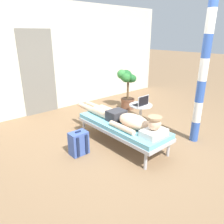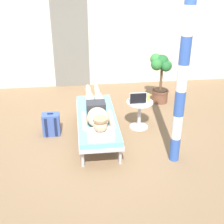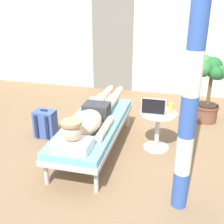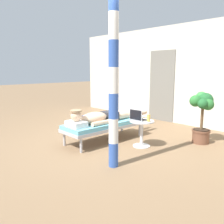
{
  "view_description": "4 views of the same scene",
  "coord_description": "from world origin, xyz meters",
  "px_view_note": "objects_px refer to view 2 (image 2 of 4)",
  "views": [
    {
      "loc": [
        -2.58,
        -2.48,
        1.93
      ],
      "look_at": [
        -0.25,
        0.2,
        0.63
      ],
      "focal_mm": 34.54,
      "sensor_mm": 36.0,
      "label": 1
    },
    {
      "loc": [
        -0.43,
        -4.55,
        2.8
      ],
      "look_at": [
        0.14,
        -0.06,
        0.56
      ],
      "focal_mm": 49.19,
      "sensor_mm": 36.0,
      "label": 2
    },
    {
      "loc": [
        0.95,
        -3.09,
        1.97
      ],
      "look_at": [
        0.07,
        0.36,
        0.46
      ],
      "focal_mm": 46.05,
      "sensor_mm": 36.0,
      "label": 3
    },
    {
      "loc": [
        3.61,
        -3.14,
        1.52
      ],
      "look_at": [
        -0.1,
        0.31,
        0.59
      ],
      "focal_mm": 38.12,
      "sensor_mm": 36.0,
      "label": 4
    }
  ],
  "objects_px": {
    "backpack": "(51,124)",
    "porch_post": "(182,78)",
    "lounge_chair": "(97,120)",
    "drink_glass": "(148,97)",
    "laptop": "(137,100)",
    "side_table": "(139,110)",
    "person_reclining": "(97,112)",
    "potted_plant": "(161,74)"
  },
  "relations": [
    {
      "from": "backpack",
      "to": "porch_post",
      "type": "distance_m",
      "value": 2.47
    },
    {
      "from": "lounge_chair",
      "to": "drink_glass",
      "type": "relative_size",
      "value": 13.58
    },
    {
      "from": "laptop",
      "to": "backpack",
      "type": "height_order",
      "value": "laptop"
    },
    {
      "from": "side_table",
      "to": "laptop",
      "type": "bearing_deg",
      "value": -139.48
    },
    {
      "from": "side_table",
      "to": "porch_post",
      "type": "relative_size",
      "value": 0.19
    },
    {
      "from": "lounge_chair",
      "to": "side_table",
      "type": "bearing_deg",
      "value": 18.8
    },
    {
      "from": "backpack",
      "to": "lounge_chair",
      "type": "bearing_deg",
      "value": -15.12
    },
    {
      "from": "drink_glass",
      "to": "porch_post",
      "type": "xyz_separation_m",
      "value": [
        0.19,
        -1.1,
        0.76
      ]
    },
    {
      "from": "backpack",
      "to": "side_table",
      "type": "bearing_deg",
      "value": 2.05
    },
    {
      "from": "backpack",
      "to": "porch_post",
      "type": "bearing_deg",
      "value": -27.84
    },
    {
      "from": "person_reclining",
      "to": "backpack",
      "type": "xyz_separation_m",
      "value": [
        -0.8,
        0.26,
        -0.32
      ]
    },
    {
      "from": "person_reclining",
      "to": "porch_post",
      "type": "height_order",
      "value": "porch_post"
    },
    {
      "from": "lounge_chair",
      "to": "porch_post",
      "type": "height_order",
      "value": "porch_post"
    },
    {
      "from": "laptop",
      "to": "drink_glass",
      "type": "height_order",
      "value": "laptop"
    },
    {
      "from": "person_reclining",
      "to": "backpack",
      "type": "height_order",
      "value": "person_reclining"
    },
    {
      "from": "lounge_chair",
      "to": "drink_glass",
      "type": "height_order",
      "value": "drink_glass"
    },
    {
      "from": "person_reclining",
      "to": "potted_plant",
      "type": "relative_size",
      "value": 2.06
    },
    {
      "from": "side_table",
      "to": "porch_post",
      "type": "xyz_separation_m",
      "value": [
        0.34,
        -1.08,
        0.99
      ]
    },
    {
      "from": "porch_post",
      "to": "lounge_chair",
      "type": "bearing_deg",
      "value": 144.66
    },
    {
      "from": "drink_glass",
      "to": "lounge_chair",
      "type": "bearing_deg",
      "value": -163.09
    },
    {
      "from": "drink_glass",
      "to": "side_table",
      "type": "bearing_deg",
      "value": -173.75
    },
    {
      "from": "laptop",
      "to": "porch_post",
      "type": "xyz_separation_m",
      "value": [
        0.4,
        -1.03,
        0.77
      ]
    },
    {
      "from": "person_reclining",
      "to": "side_table",
      "type": "height_order",
      "value": "person_reclining"
    },
    {
      "from": "drink_glass",
      "to": "backpack",
      "type": "bearing_deg",
      "value": -177.59
    },
    {
      "from": "laptop",
      "to": "lounge_chair",
      "type": "bearing_deg",
      "value": -163.36
    },
    {
      "from": "laptop",
      "to": "potted_plant",
      "type": "bearing_deg",
      "value": 57.47
    },
    {
      "from": "side_table",
      "to": "backpack",
      "type": "xyz_separation_m",
      "value": [
        -1.6,
        -0.06,
        -0.16
      ]
    },
    {
      "from": "person_reclining",
      "to": "backpack",
      "type": "bearing_deg",
      "value": 161.84
    },
    {
      "from": "lounge_chair",
      "to": "laptop",
      "type": "xyz_separation_m",
      "value": [
        0.74,
        0.22,
        0.24
      ]
    },
    {
      "from": "drink_glass",
      "to": "porch_post",
      "type": "bearing_deg",
      "value": -80.31
    },
    {
      "from": "drink_glass",
      "to": "potted_plant",
      "type": "distance_m",
      "value": 1.21
    },
    {
      "from": "person_reclining",
      "to": "potted_plant",
      "type": "height_order",
      "value": "potted_plant"
    },
    {
      "from": "person_reclining",
      "to": "porch_post",
      "type": "relative_size",
      "value": 0.8
    },
    {
      "from": "side_table",
      "to": "person_reclining",
      "type": "bearing_deg",
      "value": -158.29
    },
    {
      "from": "potted_plant",
      "to": "backpack",
      "type": "bearing_deg",
      "value": -152.97
    },
    {
      "from": "side_table",
      "to": "porch_post",
      "type": "height_order",
      "value": "porch_post"
    },
    {
      "from": "side_table",
      "to": "drink_glass",
      "type": "bearing_deg",
      "value": 6.25
    },
    {
      "from": "person_reclining",
      "to": "lounge_chair",
      "type": "bearing_deg",
      "value": 90.0
    },
    {
      "from": "drink_glass",
      "to": "backpack",
      "type": "distance_m",
      "value": 1.79
    },
    {
      "from": "backpack",
      "to": "porch_post",
      "type": "relative_size",
      "value": 0.16
    },
    {
      "from": "side_table",
      "to": "backpack",
      "type": "relative_size",
      "value": 1.23
    },
    {
      "from": "laptop",
      "to": "drink_glass",
      "type": "bearing_deg",
      "value": 17.87
    }
  ]
}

